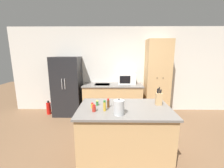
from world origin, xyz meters
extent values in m
plane|color=brown|center=(0.00, 0.00, 0.00)|extent=(14.00, 14.00, 0.00)
cube|color=beige|center=(0.00, 2.33, 1.30)|extent=(7.20, 0.06, 2.60)
cube|color=black|center=(-1.78, 1.96, 0.86)|extent=(0.79, 0.67, 1.73)
cylinder|color=silver|center=(-1.82, 1.61, 1.00)|extent=(0.02, 0.02, 0.30)
cylinder|color=silver|center=(-1.74, 1.61, 1.00)|extent=(0.02, 0.02, 0.30)
cube|color=tan|center=(-0.44, 1.97, 0.44)|extent=(1.70, 0.66, 0.88)
cube|color=slate|center=(-0.44, 1.97, 0.90)|extent=(1.74, 0.70, 0.03)
cube|color=#9EA0A3|center=(-0.74, 1.97, 0.91)|extent=(0.44, 0.34, 0.01)
cube|color=tan|center=(0.89, 2.03, 1.11)|extent=(0.69, 0.54, 2.21)
sphere|color=black|center=(0.80, 1.75, 1.15)|extent=(0.02, 0.02, 0.02)
sphere|color=black|center=(0.97, 1.75, 1.15)|extent=(0.02, 0.02, 0.02)
cube|color=tan|center=(-0.22, 0.02, 0.45)|extent=(1.49, 0.92, 0.90)
cube|color=slate|center=(-0.22, 0.02, 0.92)|extent=(1.55, 0.98, 0.03)
cube|color=white|center=(-0.02, 2.09, 1.07)|extent=(0.51, 0.38, 0.31)
cube|color=black|center=(-0.08, 1.90, 1.07)|extent=(0.31, 0.01, 0.22)
cube|color=tan|center=(0.39, 0.16, 1.05)|extent=(0.11, 0.08, 0.21)
cylinder|color=black|center=(0.36, 0.15, 1.19)|extent=(0.02, 0.02, 0.08)
cylinder|color=black|center=(0.37, 0.16, 1.20)|extent=(0.02, 0.02, 0.09)
cylinder|color=black|center=(0.39, 0.16, 1.21)|extent=(0.02, 0.02, 0.11)
cylinder|color=black|center=(0.41, 0.14, 1.18)|extent=(0.02, 0.02, 0.06)
cylinder|color=black|center=(0.42, 0.16, 1.19)|extent=(0.02, 0.02, 0.06)
cylinder|color=#337033|center=(-0.69, 0.11, 0.98)|extent=(0.04, 0.04, 0.08)
cylinder|color=#E5DB4C|center=(-0.69, 0.11, 1.02)|extent=(0.03, 0.03, 0.02)
cylinder|color=#563319|center=(-0.49, 0.02, 1.00)|extent=(0.04, 0.04, 0.13)
cylinder|color=red|center=(-0.49, 0.02, 1.08)|extent=(0.03, 0.03, 0.03)
cylinder|color=#B2281E|center=(-0.71, -0.16, 0.99)|extent=(0.06, 0.06, 0.09)
cylinder|color=red|center=(-0.71, -0.16, 1.04)|extent=(0.04, 0.04, 0.02)
cylinder|color=gold|center=(-0.76, -0.01, 0.98)|extent=(0.05, 0.05, 0.07)
cylinder|color=red|center=(-0.76, -0.01, 1.02)|extent=(0.04, 0.04, 0.02)
cylinder|color=gold|center=(-0.55, -0.13, 1.01)|extent=(0.04, 0.04, 0.14)
cylinder|color=#286628|center=(-0.55, -0.13, 1.10)|extent=(0.03, 0.03, 0.03)
cylinder|color=#B2B5B7|center=(-0.32, -0.27, 1.05)|extent=(0.16, 0.16, 0.22)
sphere|color=#262628|center=(-0.32, -0.27, 1.17)|extent=(0.02, 0.02, 0.02)
cylinder|color=red|center=(-2.38, 1.90, 0.18)|extent=(0.13, 0.13, 0.36)
cylinder|color=black|center=(-2.38, 1.90, 0.39)|extent=(0.06, 0.06, 0.06)
camera|label=1|loc=(-0.40, -2.37, 1.85)|focal=24.00mm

